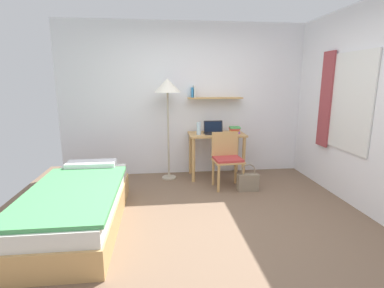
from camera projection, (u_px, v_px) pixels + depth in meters
ground_plane at (207, 225)px, 3.35m from camera, size 5.28×5.28×0.00m
wall_back at (189, 100)px, 5.04m from camera, size 4.40×0.27×2.60m
wall_right at (381, 110)px, 3.35m from camera, size 0.10×4.40×2.60m
bed at (78, 206)px, 3.30m from camera, size 0.95×2.04×0.54m
desk at (216, 143)px, 4.92m from camera, size 0.94×0.53×0.76m
desk_chair at (227, 157)px, 4.48m from camera, size 0.47×0.41×0.85m
standing_lamp at (167, 90)px, 4.65m from camera, size 0.43×0.43×1.67m
laptop at (214, 130)px, 4.88m from camera, size 0.33×0.22×0.21m
water_bottle at (199, 128)px, 4.76m from camera, size 0.07×0.07×0.21m
book_stack at (235, 130)px, 4.93m from camera, size 0.19×0.23×0.10m
handbag at (248, 182)px, 4.37m from camera, size 0.31×0.12×0.42m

